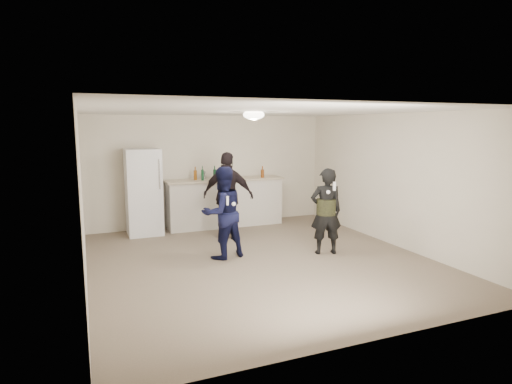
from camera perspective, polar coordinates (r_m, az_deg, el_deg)
name	(u,v)px	position (r m, az deg, el deg)	size (l,w,h in m)	color
floor	(260,260)	(7.37, 0.59, -9.10)	(6.00, 6.00, 0.00)	#6B5B4C
ceiling	(261,111)	(7.02, 0.63, 10.73)	(6.00, 6.00, 0.00)	silver
wall_back	(210,171)	(9.90, -6.12, 2.86)	(6.00, 6.00, 0.00)	beige
wall_front	(375,227)	(4.51, 15.53, -4.48)	(6.00, 6.00, 0.00)	beige
wall_left	(82,198)	(6.55, -22.19, -0.76)	(6.00, 6.00, 0.00)	beige
wall_right	(394,180)	(8.52, 17.93, 1.53)	(6.00, 6.00, 0.00)	beige
counter	(225,203)	(9.76, -4.15, -1.50)	(2.60, 0.56, 1.05)	beige
counter_top	(225,179)	(9.68, -4.19, 1.68)	(2.68, 0.64, 0.04)	#C3B697
fridge	(144,192)	(9.24, -14.76, 0.01)	(0.70, 0.70, 1.80)	silver
fridge_handle	(159,174)	(8.86, -12.76, 2.33)	(0.02, 0.02, 0.60)	silver
ceiling_dome	(254,115)	(7.29, -0.30, 10.26)	(0.36, 0.36, 0.16)	white
shaker	(204,175)	(9.66, -6.92, 2.26)	(0.08, 0.08, 0.17)	silver
man	(222,213)	(7.34, -4.51, -2.78)	(0.77, 0.60, 1.59)	#101343
woman	(326,211)	(7.68, 9.31, -2.56)	(0.56, 0.37, 1.54)	black
camo_shorts	(326,207)	(7.66, 9.33, -1.96)	(0.34, 0.34, 0.28)	#2F3518
spectator	(228,196)	(8.60, -3.75, -0.50)	(1.03, 0.43, 1.75)	black
remote_man	(227,201)	(7.03, -3.84, -1.16)	(0.04, 0.04, 0.15)	silver
nunchuk_man	(234,204)	(7.11, -2.99, -1.61)	(0.07, 0.07, 0.07)	white
remote_woman	(334,186)	(7.39, 10.41, 0.76)	(0.04, 0.04, 0.15)	white
nunchuk_woman	(328,192)	(7.37, 9.61, -0.01)	(0.07, 0.07, 0.07)	white
bottle_cluster	(220,174)	(9.56, -4.81, 2.35)	(1.61, 0.24, 0.23)	brown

